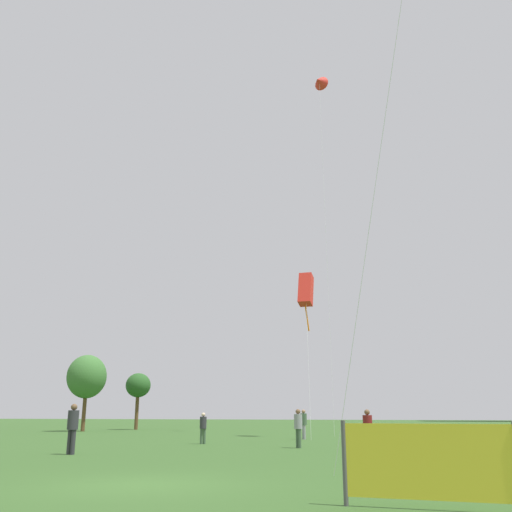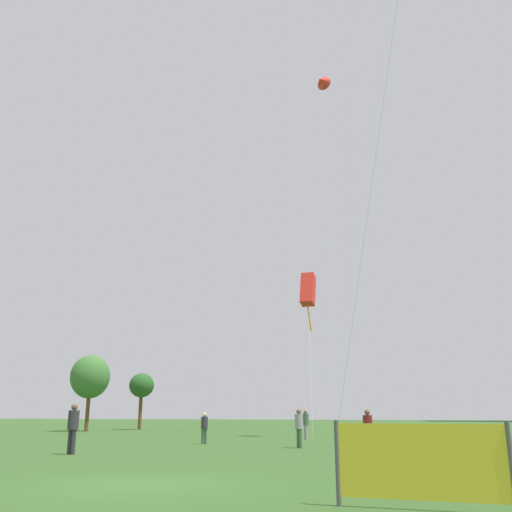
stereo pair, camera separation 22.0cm
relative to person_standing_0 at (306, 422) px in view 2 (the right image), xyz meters
The scene contains 11 objects.
ground 23.47m from the person_standing_0, 85.90° to the right, with size 280.00×280.00×0.00m, color #335623.
person_standing_0 is the anchor object (origin of this frame).
person_standing_1 7.88m from the person_standing_0, 118.49° to the right, with size 0.35×0.35×1.56m.
person_standing_2 9.11m from the person_standing_0, 78.71° to the right, with size 0.38×0.38×1.71m.
person_standing_3 16.67m from the person_standing_0, 109.41° to the right, with size 0.42×0.42×1.88m.
person_standing_4 12.78m from the person_standing_0, 65.71° to the right, with size 0.37×0.37×1.67m.
kite_flying_5 9.66m from the person_standing_0, 97.07° to the left, with size 1.60×5.38×11.27m.
kite_flying_6 32.73m from the person_standing_0, 91.87° to the left, with size 2.05×6.40×32.44m.
park_tree_0 24.70m from the person_standing_0, 155.88° to the left, with size 3.52×3.52×6.68m.
park_tree_1 26.44m from the person_standing_0, 141.49° to the left, with size 2.45×2.45×5.42m.
event_banner 26.28m from the person_standing_0, 72.72° to the right, with size 2.83×0.15×1.39m.
Camera 2 is at (6.62, -11.92, 1.50)m, focal length 39.84 mm.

